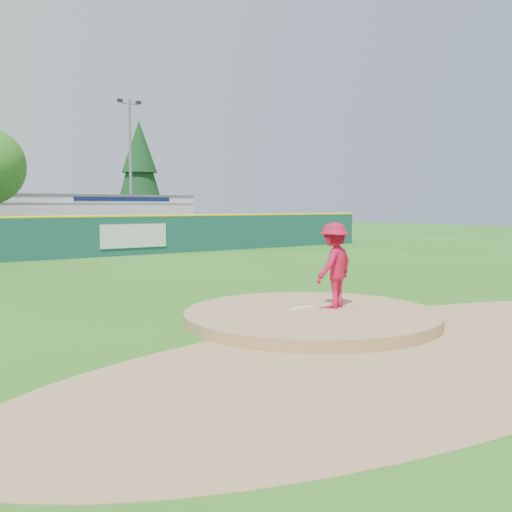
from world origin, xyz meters
TOP-DOWN VIEW (x-y plane):
  - ground at (0.00, 0.00)m, footprint 120.00×120.00m
  - pitchers_mound at (0.00, 0.00)m, footprint 5.50×5.50m
  - pitching_rubber at (0.00, 0.30)m, footprint 0.60×0.15m
  - infield_dirt_arc at (0.00, -3.00)m, footprint 15.40×15.40m
  - parking_lot at (0.00, 27.00)m, footprint 44.00×16.00m
  - pitcher at (0.68, 0.00)m, footprint 1.38×1.03m
  - van at (3.51, 24.89)m, footprint 6.17×4.04m
  - pool_building_grp at (6.00, 31.99)m, footprint 15.20×8.20m
  - outfield_fence at (0.00, 18.00)m, footprint 40.00×0.14m
  - conifer_tree at (13.00, 36.00)m, footprint 4.40×4.40m
  - light_pole_right at (9.00, 29.00)m, footprint 1.75×0.25m

SIDE VIEW (x-z plane):
  - ground at x=0.00m, z-range 0.00..0.00m
  - pitchers_mound at x=0.00m, z-range -0.25..0.25m
  - infield_dirt_arc at x=0.00m, z-range 0.00..0.01m
  - parking_lot at x=0.00m, z-range 0.00..0.02m
  - pitching_rubber at x=0.00m, z-range 0.25..0.29m
  - van at x=3.51m, z-range 0.02..1.60m
  - outfield_fence at x=0.00m, z-range 0.05..2.12m
  - pitcher at x=0.68m, z-range 0.25..2.15m
  - pool_building_grp at x=6.00m, z-range 0.01..3.32m
  - conifer_tree at x=13.00m, z-range 0.79..10.29m
  - light_pole_right at x=9.00m, z-range 0.54..10.54m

